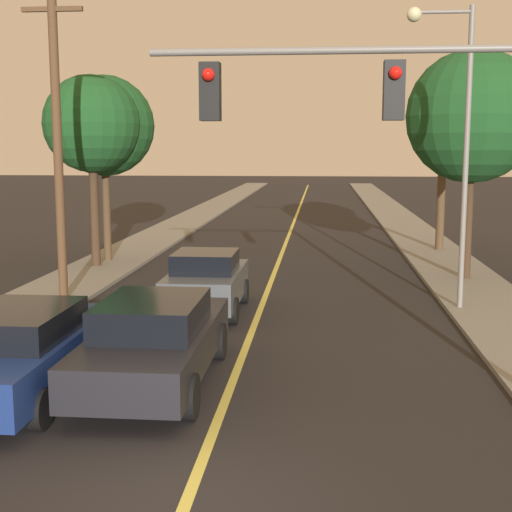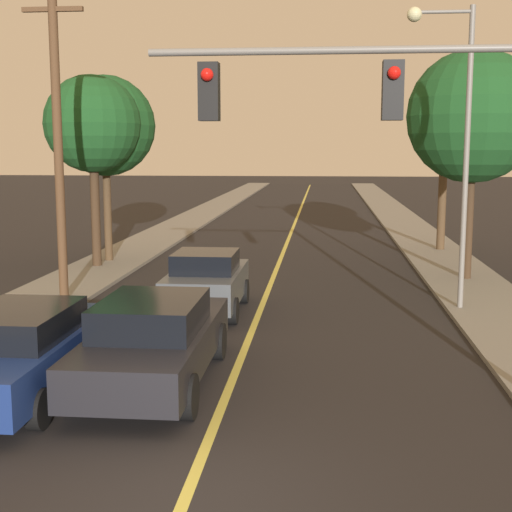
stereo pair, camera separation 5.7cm
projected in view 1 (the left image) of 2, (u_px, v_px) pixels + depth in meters
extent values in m
plane|color=black|center=(186.00, 505.00, 8.38)|extent=(200.00, 200.00, 0.00)
cube|color=black|center=(296.00, 216.00, 43.82)|extent=(9.54, 80.00, 0.01)
cube|color=#D1C14C|center=(296.00, 216.00, 43.82)|extent=(0.16, 76.00, 0.00)
cube|color=gray|center=(200.00, 215.00, 44.36)|extent=(2.50, 80.00, 0.12)
cube|color=gray|center=(395.00, 216.00, 43.27)|extent=(2.50, 80.00, 0.12)
cube|color=black|center=(156.00, 346.00, 12.57)|extent=(1.90, 5.15, 0.68)
cube|color=black|center=(152.00, 315.00, 12.28)|extent=(1.67, 2.32, 0.54)
cylinder|color=black|center=(130.00, 339.00, 14.28)|extent=(0.22, 0.73, 0.73)
cylinder|color=black|center=(219.00, 341.00, 14.11)|extent=(0.22, 0.73, 0.73)
cylinder|color=black|center=(76.00, 393.00, 11.13)|extent=(0.22, 0.73, 0.73)
cylinder|color=black|center=(190.00, 397.00, 10.97)|extent=(0.22, 0.73, 0.73)
cube|color=#474C51|center=(207.00, 285.00, 18.11)|extent=(1.73, 3.82, 0.77)
cube|color=black|center=(205.00, 262.00, 17.86)|extent=(1.52, 1.72, 0.49)
cylinder|color=black|center=(184.00, 290.00, 19.41)|extent=(0.22, 0.65, 0.65)
cylinder|color=black|center=(244.00, 291.00, 19.26)|extent=(0.22, 0.65, 0.65)
cylinder|color=black|center=(165.00, 310.00, 17.08)|extent=(0.22, 0.65, 0.65)
cylinder|color=black|center=(233.00, 311.00, 16.93)|extent=(0.22, 0.65, 0.65)
cube|color=navy|center=(27.00, 355.00, 12.15)|extent=(1.79, 5.09, 0.70)
cube|color=black|center=(20.00, 323.00, 11.86)|extent=(1.57, 2.29, 0.49)
cylinder|color=black|center=(19.00, 348.00, 13.84)|extent=(0.22, 0.63, 0.63)
cylinder|color=black|center=(104.00, 350.00, 13.68)|extent=(0.22, 0.63, 0.63)
cylinder|color=black|center=(40.00, 409.00, 10.58)|extent=(0.22, 0.63, 0.63)
cylinder|color=slate|center=(353.00, 50.00, 10.91)|extent=(6.34, 0.12, 0.12)
cube|color=black|center=(394.00, 91.00, 10.95)|extent=(0.32, 0.28, 0.90)
sphere|color=red|center=(396.00, 73.00, 10.73)|extent=(0.20, 0.20, 0.20)
cube|color=black|center=(210.00, 92.00, 11.20)|extent=(0.32, 0.28, 0.90)
sphere|color=red|center=(208.00, 75.00, 10.99)|extent=(0.20, 0.20, 0.20)
cylinder|color=slate|center=(466.00, 161.00, 17.74)|extent=(0.14, 0.14, 7.46)
cylinder|color=slate|center=(443.00, 12.00, 17.26)|extent=(1.39, 0.09, 0.09)
sphere|color=beige|center=(414.00, 14.00, 17.34)|extent=(0.36, 0.36, 0.36)
cylinder|color=#513823|center=(58.00, 147.00, 18.67)|extent=(0.24, 0.24, 8.15)
cube|color=#513823|center=(52.00, 9.00, 18.15)|extent=(1.60, 0.12, 0.12)
cylinder|color=#4C3823|center=(107.00, 211.00, 25.68)|extent=(0.28, 0.28, 3.58)
sphere|color=#19471E|center=(104.00, 126.00, 25.23)|extent=(3.56, 3.56, 3.56)
cylinder|color=#3D2B1C|center=(95.00, 212.00, 24.50)|extent=(0.31, 0.31, 3.71)
sphere|color=#19471E|center=(92.00, 124.00, 24.05)|extent=(3.28, 3.28, 3.28)
cylinder|color=#3D2B1C|center=(468.00, 221.00, 22.11)|extent=(0.27, 0.27, 3.58)
sphere|color=#19471E|center=(473.00, 116.00, 21.63)|extent=(4.04, 4.04, 4.04)
cylinder|color=#4C3823|center=(441.00, 202.00, 28.50)|extent=(0.32, 0.32, 3.80)
sphere|color=#2D4C1E|center=(444.00, 130.00, 28.07)|extent=(2.69, 2.69, 2.69)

